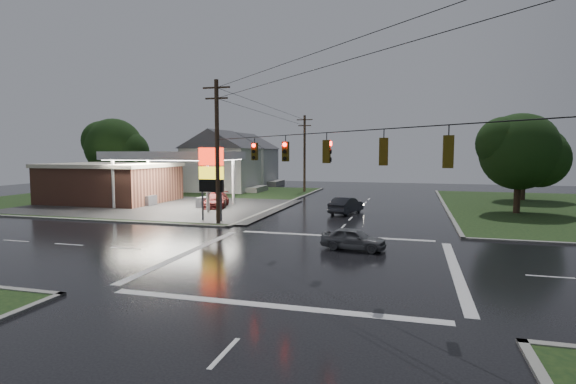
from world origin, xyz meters
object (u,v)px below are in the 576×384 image
(car_crossing, at_px, (354,239))
(car_north, at_px, (346,205))
(house_far, at_px, (246,159))
(utility_pole_n, at_px, (305,152))
(house_near, at_px, (222,160))
(car_pump, at_px, (216,200))
(tree_ne_near, at_px, (521,152))
(utility_pole_nw, at_px, (217,150))
(gas_station, at_px, (120,180))
(pylon_sign, at_px, (211,172))
(tree_nw_behind, at_px, (115,147))
(tree_ne_far, at_px, (526,146))

(car_crossing, bearing_deg, car_north, 17.95)
(house_far, distance_m, car_north, 36.94)
(utility_pole_n, distance_m, house_near, 11.67)
(house_near, xyz_separation_m, car_pump, (7.03, -17.27, -3.66))
(tree_ne_near, bearing_deg, utility_pole_nw, -152.14)
(gas_station, height_order, utility_pole_n, utility_pole_n)
(car_crossing, bearing_deg, pylon_sign, 67.41)
(pylon_sign, height_order, house_far, house_far)
(gas_station, bearing_deg, tree_nw_behind, 128.42)
(utility_pole_n, relative_size, tree_ne_near, 1.17)
(house_far, bearing_deg, utility_pole_n, -38.77)
(pylon_sign, relative_size, tree_ne_near, 0.67)
(tree_ne_near, xyz_separation_m, car_north, (-14.94, -4.06, -4.81))
(gas_station, distance_m, tree_ne_near, 40.00)
(tree_ne_near, bearing_deg, tree_ne_far, 75.93)
(utility_pole_nw, bearing_deg, house_near, 113.37)
(pylon_sign, bearing_deg, tree_nw_behind, 140.13)
(utility_pole_n, bearing_deg, tree_ne_near, -34.10)
(utility_pole_n, bearing_deg, pylon_sign, -92.08)
(tree_ne_far, xyz_separation_m, car_crossing, (-15.38, -30.76, -5.55))
(utility_pole_nw, bearing_deg, gas_station, 147.77)
(house_near, relative_size, car_pump, 2.15)
(car_pump, bearing_deg, utility_pole_nw, -79.66)
(car_north, bearing_deg, pylon_sign, 52.86)
(pylon_sign, bearing_deg, house_far, 106.98)
(utility_pole_n, height_order, tree_ne_near, utility_pole_n)
(utility_pole_n, bearing_deg, car_pump, -102.91)
(tree_ne_far, bearing_deg, gas_station, -161.54)
(pylon_sign, relative_size, car_north, 1.32)
(tree_nw_behind, relative_size, car_north, 2.19)
(gas_station, relative_size, car_crossing, 7.07)
(car_north, bearing_deg, utility_pole_n, -51.17)
(pylon_sign, height_order, utility_pole_n, utility_pole_n)
(pylon_sign, relative_size, utility_pole_n, 0.57)
(tree_nw_behind, height_order, tree_ne_near, tree_nw_behind)
(pylon_sign, distance_m, tree_ne_near, 27.23)
(utility_pole_n, relative_size, tree_ne_far, 1.07)
(utility_pole_nw, height_order, car_north, utility_pole_nw)
(house_near, xyz_separation_m, car_crossing, (22.72, -32.76, -3.77))
(car_crossing, bearing_deg, utility_pole_nw, 68.97)
(house_near, xyz_separation_m, house_far, (-1.00, 12.00, 0.00))
(tree_nw_behind, xyz_separation_m, tree_ne_far, (50.99, 4.00, -0.00))
(car_pump, bearing_deg, tree_ne_near, -8.60)
(utility_pole_n, xyz_separation_m, car_north, (8.70, -20.07, -4.72))
(house_far, bearing_deg, utility_pole_nw, -72.08)
(gas_station, bearing_deg, car_crossing, -30.96)
(utility_pole_nw, xyz_separation_m, utility_pole_n, (0.00, 28.50, -0.25))
(tree_ne_far, distance_m, car_crossing, 34.84)
(house_far, relative_size, tree_ne_near, 1.23)
(utility_pole_nw, xyz_separation_m, tree_ne_far, (26.65, 24.49, 0.46))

